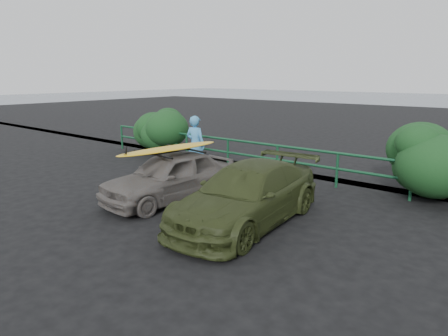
{
  "coord_description": "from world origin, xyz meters",
  "views": [
    {
      "loc": [
        7.52,
        -5.61,
        3.13
      ],
      "look_at": [
        1.53,
        1.71,
        0.95
      ],
      "focal_mm": 32.0,
      "sensor_mm": 36.0,
      "label": 1
    }
  ],
  "objects_px": {
    "sedan": "(170,177)",
    "surfboard": "(170,148)",
    "guardrail": "(251,157)",
    "olive_vehicle": "(247,195)",
    "man": "(195,145)"
  },
  "relations": [
    {
      "from": "sedan",
      "to": "surfboard",
      "type": "xyz_separation_m",
      "value": [
        0.0,
        0.0,
        0.73
      ]
    },
    {
      "from": "sedan",
      "to": "surfboard",
      "type": "height_order",
      "value": "surfboard"
    },
    {
      "from": "guardrail",
      "to": "surfboard",
      "type": "distance_m",
      "value": 3.95
    },
    {
      "from": "sedan",
      "to": "olive_vehicle",
      "type": "distance_m",
      "value": 2.47
    },
    {
      "from": "guardrail",
      "to": "olive_vehicle",
      "type": "height_order",
      "value": "olive_vehicle"
    },
    {
      "from": "surfboard",
      "to": "sedan",
      "type": "bearing_deg",
      "value": -98.26
    },
    {
      "from": "sedan",
      "to": "surfboard",
      "type": "relative_size",
      "value": 1.23
    },
    {
      "from": "sedan",
      "to": "olive_vehicle",
      "type": "relative_size",
      "value": 0.84
    },
    {
      "from": "guardrail",
      "to": "man",
      "type": "xyz_separation_m",
      "value": [
        -1.34,
        -1.26,
        0.43
      ]
    },
    {
      "from": "olive_vehicle",
      "to": "surfboard",
      "type": "xyz_separation_m",
      "value": [
        -2.47,
        0.08,
        0.72
      ]
    },
    {
      "from": "olive_vehicle",
      "to": "surfboard",
      "type": "distance_m",
      "value": 2.58
    },
    {
      "from": "man",
      "to": "olive_vehicle",
      "type": "bearing_deg",
      "value": 139.01
    },
    {
      "from": "guardrail",
      "to": "sedan",
      "type": "height_order",
      "value": "sedan"
    },
    {
      "from": "guardrail",
      "to": "olive_vehicle",
      "type": "bearing_deg",
      "value": -55.62
    },
    {
      "from": "olive_vehicle",
      "to": "man",
      "type": "bearing_deg",
      "value": 141.93
    }
  ]
}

